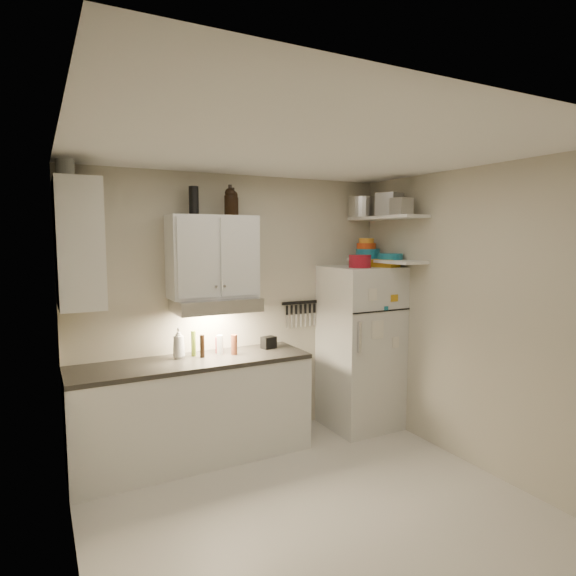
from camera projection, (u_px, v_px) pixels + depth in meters
name	position (u px, v px, depth m)	size (l,w,h in m)	color
floor	(315.00, 511.00, 3.55)	(3.20, 3.00, 0.02)	silver
ceiling	(317.00, 148.00, 3.28)	(3.20, 3.00, 0.02)	white
back_wall	(237.00, 309.00, 4.74)	(3.20, 0.02, 2.60)	beige
left_wall	(67.00, 364.00, 2.67)	(0.02, 3.00, 2.60)	beige
right_wall	(475.00, 319.00, 4.16)	(0.02, 3.00, 2.60)	beige
base_cabinet	(194.00, 412.00, 4.31)	(2.10, 0.60, 0.88)	white
countertop	(192.00, 362.00, 4.26)	(2.10, 0.62, 0.04)	#2E2B27
upper_cabinet	(213.00, 257.00, 4.40)	(0.80, 0.33, 0.75)	white
side_cabinet	(79.00, 244.00, 3.74)	(0.33, 0.55, 1.00)	white
range_hood	(216.00, 305.00, 4.38)	(0.76, 0.46, 0.12)	silver
fridge	(360.00, 347.00, 5.06)	(0.70, 0.68, 1.70)	silver
shelf_hi	(386.00, 218.00, 4.89)	(0.30, 0.95, 0.03)	white
shelf_lo	(385.00, 261.00, 4.94)	(0.30, 0.95, 0.03)	white
knife_strip	(300.00, 302.00, 5.04)	(0.42, 0.02, 0.03)	black
dutch_oven	(360.00, 261.00, 4.80)	(0.22, 0.22, 0.13)	maroon
book_stack	(386.00, 263.00, 4.89)	(0.19, 0.23, 0.08)	#C69018
spice_jar	(368.00, 263.00, 4.91)	(0.05, 0.05, 0.09)	silver
stock_pot	(362.00, 207.00, 5.13)	(0.30, 0.30, 0.21)	silver
tin_a	(389.00, 204.00, 4.78)	(0.22, 0.20, 0.22)	#AAAAAD
tin_b	(401.00, 206.00, 4.61)	(0.16, 0.16, 0.16)	#AAAAAD
bowl_teal	(368.00, 254.00, 5.16)	(0.26, 0.26, 0.10)	#186F89
bowl_orange	(366.00, 246.00, 5.15)	(0.21, 0.21, 0.06)	#CE4013
bowl_yellow	(366.00, 241.00, 5.14)	(0.16, 0.16, 0.05)	orange
plates	(390.00, 257.00, 4.89)	(0.25, 0.25, 0.06)	#186F89
growler_a	(230.00, 201.00, 4.37)	(0.11, 0.11, 0.26)	black
growler_b	(233.00, 203.00, 4.41)	(0.10, 0.10, 0.23)	black
thermos_a	(194.00, 201.00, 4.26)	(0.09, 0.09, 0.25)	black
thermos_b	(194.00, 202.00, 4.31)	(0.08, 0.08, 0.24)	black
side_jar	(65.00, 167.00, 3.70)	(0.14, 0.14, 0.18)	silver
soap_bottle	(179.00, 341.00, 4.30)	(0.12, 0.12, 0.31)	white
pepper_mill	(234.00, 345.00, 4.45)	(0.06, 0.06, 0.19)	brown
oil_bottle	(193.00, 343.00, 4.39)	(0.04, 0.04, 0.23)	#586F1B
vinegar_bottle	(202.00, 346.00, 4.34)	(0.04, 0.04, 0.21)	black
clear_bottle	(220.00, 345.00, 4.46)	(0.06, 0.06, 0.18)	silver
red_jar	(219.00, 345.00, 4.51)	(0.07, 0.07, 0.15)	maroon
caddy	(269.00, 342.00, 4.70)	(0.13, 0.10, 0.12)	black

